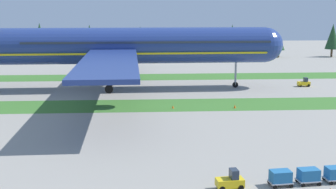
{
  "coord_description": "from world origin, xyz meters",
  "views": [
    {
      "loc": [
        -8.18,
        -30.37,
        17.12
      ],
      "look_at": [
        -4.08,
        37.26,
        4.0
      ],
      "focal_mm": 48.6,
      "sensor_mm": 36.0,
      "label": 1
    }
  ],
  "objects_px": {
    "airliner": "(121,46)",
    "cargo_dolly_third": "(336,173)",
    "baggage_tug": "(231,181)",
    "ground_crew_loader": "(232,175)",
    "taxiway_marker_1": "(173,107)",
    "cargo_dolly_second": "(308,175)",
    "pushback_tractor": "(304,83)",
    "taxiway_marker_0": "(235,106)",
    "cargo_dolly_lead": "(280,177)"
  },
  "relations": [
    {
      "from": "airliner",
      "to": "cargo_dolly_third",
      "type": "height_order",
      "value": "airliner"
    },
    {
      "from": "baggage_tug",
      "to": "airliner",
      "type": "bearing_deg",
      "value": 6.75
    },
    {
      "from": "ground_crew_loader",
      "to": "taxiway_marker_1",
      "type": "relative_size",
      "value": 3.4
    },
    {
      "from": "airliner",
      "to": "baggage_tug",
      "type": "height_order",
      "value": "airliner"
    },
    {
      "from": "cargo_dolly_second",
      "to": "cargo_dolly_third",
      "type": "bearing_deg",
      "value": -90.0
    },
    {
      "from": "pushback_tractor",
      "to": "taxiway_marker_1",
      "type": "bearing_deg",
      "value": 122.16
    },
    {
      "from": "cargo_dolly_second",
      "to": "pushback_tractor",
      "type": "relative_size",
      "value": 0.89
    },
    {
      "from": "taxiway_marker_0",
      "to": "taxiway_marker_1",
      "type": "height_order",
      "value": "taxiway_marker_0"
    },
    {
      "from": "pushback_tractor",
      "to": "cargo_dolly_lead",
      "type": "bearing_deg",
      "value": 156.75
    },
    {
      "from": "taxiway_marker_0",
      "to": "taxiway_marker_1",
      "type": "distance_m",
      "value": 10.63
    },
    {
      "from": "airliner",
      "to": "taxiway_marker_0",
      "type": "height_order",
      "value": "airliner"
    },
    {
      "from": "airliner",
      "to": "taxiway_marker_0",
      "type": "bearing_deg",
      "value": 44.51
    },
    {
      "from": "taxiway_marker_0",
      "to": "airliner",
      "type": "bearing_deg",
      "value": 135.75
    },
    {
      "from": "ground_crew_loader",
      "to": "taxiway_marker_0",
      "type": "distance_m",
      "value": 34.35
    },
    {
      "from": "cargo_dolly_third",
      "to": "airliner",
      "type": "bearing_deg",
      "value": 17.42
    },
    {
      "from": "airliner",
      "to": "ground_crew_loader",
      "type": "relative_size",
      "value": 48.51
    },
    {
      "from": "ground_crew_loader",
      "to": "pushback_tractor",
      "type": "bearing_deg",
      "value": -71.25
    },
    {
      "from": "taxiway_marker_1",
      "to": "pushback_tractor",
      "type": "bearing_deg",
      "value": 33.39
    },
    {
      "from": "pushback_tractor",
      "to": "ground_crew_loader",
      "type": "xyz_separation_m",
      "value": [
        -26.7,
        -53.97,
        0.13
      ]
    },
    {
      "from": "baggage_tug",
      "to": "cargo_dolly_third",
      "type": "bearing_deg",
      "value": -90.0
    },
    {
      "from": "airliner",
      "to": "cargo_dolly_second",
      "type": "distance_m",
      "value": 57.87
    },
    {
      "from": "cargo_dolly_second",
      "to": "ground_crew_loader",
      "type": "xyz_separation_m",
      "value": [
        -7.46,
        0.45,
        0.03
      ]
    },
    {
      "from": "taxiway_marker_1",
      "to": "cargo_dolly_third",
      "type": "bearing_deg",
      "value": -68.17
    },
    {
      "from": "cargo_dolly_third",
      "to": "taxiway_marker_1",
      "type": "xyz_separation_m",
      "value": [
        -13.73,
        34.28,
        -0.66
      ]
    },
    {
      "from": "taxiway_marker_0",
      "to": "taxiway_marker_1",
      "type": "relative_size",
      "value": 1.23
    },
    {
      "from": "ground_crew_loader",
      "to": "cargo_dolly_third",
      "type": "bearing_deg",
      "value": -135.7
    },
    {
      "from": "baggage_tug",
      "to": "cargo_dolly_second",
      "type": "distance_m",
      "value": 7.93
    },
    {
      "from": "cargo_dolly_third",
      "to": "cargo_dolly_lead",
      "type": "bearing_deg",
      "value": 90.0
    },
    {
      "from": "baggage_tug",
      "to": "cargo_dolly_lead",
      "type": "relative_size",
      "value": 1.16
    },
    {
      "from": "airliner",
      "to": "taxiway_marker_0",
      "type": "xyz_separation_m",
      "value": [
        20.06,
        -19.54,
        -8.87
      ]
    },
    {
      "from": "taxiway_marker_0",
      "to": "cargo_dolly_second",
      "type": "bearing_deg",
      "value": -89.61
    },
    {
      "from": "baggage_tug",
      "to": "cargo_dolly_third",
      "type": "relative_size",
      "value": 1.16
    },
    {
      "from": "cargo_dolly_second",
      "to": "taxiway_marker_0",
      "type": "distance_m",
      "value": 34.03
    },
    {
      "from": "airliner",
      "to": "cargo_dolly_lead",
      "type": "distance_m",
      "value": 57.22
    },
    {
      "from": "baggage_tug",
      "to": "cargo_dolly_lead",
      "type": "xyz_separation_m",
      "value": [
        5.0,
        0.53,
        0.1
      ]
    },
    {
      "from": "baggage_tug",
      "to": "ground_crew_loader",
      "type": "relative_size",
      "value": 1.57
    },
    {
      "from": "taxiway_marker_0",
      "to": "cargo_dolly_third",
      "type": "bearing_deg",
      "value": -84.72
    },
    {
      "from": "cargo_dolly_lead",
      "to": "cargo_dolly_third",
      "type": "distance_m",
      "value": 5.8
    },
    {
      "from": "baggage_tug",
      "to": "taxiway_marker_1",
      "type": "relative_size",
      "value": 5.32
    },
    {
      "from": "cargo_dolly_second",
      "to": "airliner",
      "type": "bearing_deg",
      "value": 14.65
    },
    {
      "from": "airliner",
      "to": "baggage_tug",
      "type": "distance_m",
      "value": 56.43
    },
    {
      "from": "taxiway_marker_1",
      "to": "ground_crew_loader",
      "type": "bearing_deg",
      "value": -84.33
    },
    {
      "from": "airliner",
      "to": "cargo_dolly_second",
      "type": "relative_size",
      "value": 35.97
    },
    {
      "from": "baggage_tug",
      "to": "pushback_tractor",
      "type": "bearing_deg",
      "value": -32.23
    },
    {
      "from": "cargo_dolly_lead",
      "to": "cargo_dolly_second",
      "type": "xyz_separation_m",
      "value": [
        2.88,
        0.31,
        0.0
      ]
    },
    {
      "from": "ground_crew_loader",
      "to": "airliner",
      "type": "bearing_deg",
      "value": -31.35
    },
    {
      "from": "baggage_tug",
      "to": "ground_crew_loader",
      "type": "height_order",
      "value": "baggage_tug"
    },
    {
      "from": "baggage_tug",
      "to": "cargo_dolly_second",
      "type": "relative_size",
      "value": 1.16
    },
    {
      "from": "cargo_dolly_second",
      "to": "taxiway_marker_1",
      "type": "height_order",
      "value": "cargo_dolly_second"
    },
    {
      "from": "cargo_dolly_second",
      "to": "pushback_tractor",
      "type": "bearing_deg",
      "value": -25.56
    }
  ]
}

